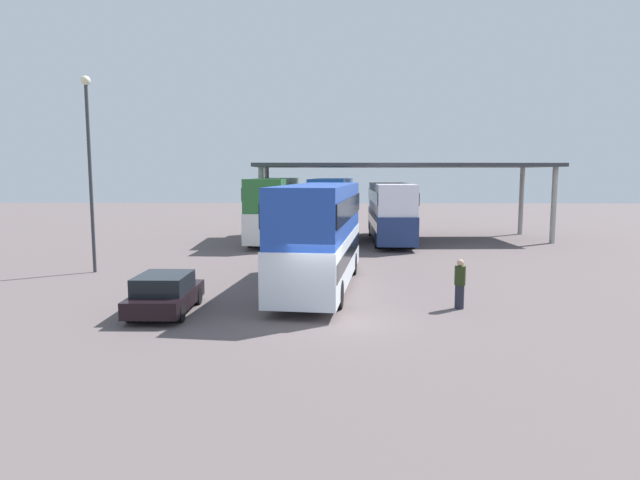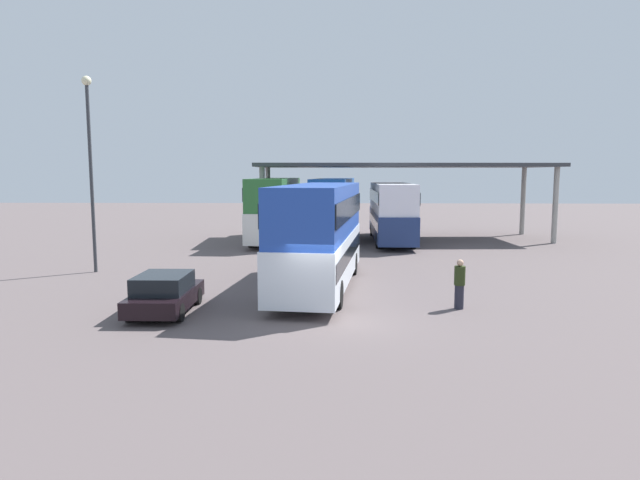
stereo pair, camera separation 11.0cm
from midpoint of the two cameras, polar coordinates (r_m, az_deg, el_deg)
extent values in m
plane|color=#5C5151|center=(18.03, 0.80, -8.20)|extent=(140.00, 140.00, 0.00)
cube|color=silver|center=(22.52, 0.14, -1.80)|extent=(3.70, 10.91, 1.87)
cube|color=#2044A4|center=(22.31, 0.14, 3.16)|extent=(3.60, 10.68, 2.03)
cube|color=black|center=(22.49, 0.14, -1.24)|extent=(3.69, 10.49, 0.64)
cube|color=black|center=(22.30, 0.14, 3.42)|extent=(3.69, 10.49, 0.81)
cube|color=black|center=(27.69, 1.67, 0.42)|extent=(2.10, 0.34, 1.12)
cube|color=orange|center=(27.60, 1.68, 2.27)|extent=(1.73, 0.28, 0.36)
cylinder|color=black|center=(26.05, -1.27, -2.37)|extent=(0.39, 1.03, 1.00)
cylinder|color=black|center=(25.78, 3.63, -2.48)|extent=(0.39, 1.03, 1.00)
cylinder|color=black|center=(19.65, -4.46, -5.44)|extent=(0.39, 1.03, 1.00)
cylinder|color=black|center=(19.30, 2.05, -5.66)|extent=(0.39, 1.03, 1.00)
cube|color=black|center=(19.48, -15.57, -5.81)|extent=(1.81, 3.91, 0.55)
cube|color=black|center=(19.18, -15.78, -4.29)|extent=(1.65, 2.16, 0.58)
cylinder|color=black|center=(20.88, -16.74, -5.55)|extent=(0.21, 0.60, 0.60)
cylinder|color=black|center=(20.45, -12.41, -5.67)|extent=(0.21, 0.60, 0.60)
cylinder|color=black|center=(18.66, -19.00, -7.11)|extent=(0.21, 0.60, 0.60)
cylinder|color=black|center=(18.18, -14.17, -7.31)|extent=(0.21, 0.60, 0.60)
cube|color=silver|center=(38.39, -4.56, 1.83)|extent=(2.86, 10.83, 1.93)
cube|color=#2B6930|center=(38.26, -4.59, 4.83)|extent=(2.78, 10.61, 2.09)
cube|color=black|center=(38.37, -4.56, 2.17)|extent=(2.88, 10.40, 0.66)
cube|color=black|center=(38.26, -4.59, 4.98)|extent=(2.88, 10.40, 0.83)
cube|color=black|center=(43.62, -3.56, 2.83)|extent=(2.07, 0.18, 1.16)
cube|color=orange|center=(43.56, -3.56, 4.04)|extent=(1.71, 0.15, 0.36)
cylinder|color=black|center=(41.91, -5.38, 1.13)|extent=(0.32, 1.01, 1.00)
cylinder|color=black|center=(41.62, -2.39, 1.12)|extent=(0.32, 1.01, 1.00)
cylinder|color=black|center=(35.39, -7.08, 0.05)|extent=(0.32, 1.01, 1.00)
cylinder|color=black|center=(35.04, -3.55, 0.02)|extent=(0.32, 1.01, 1.00)
cube|color=silver|center=(40.40, 1.50, 2.09)|extent=(3.42, 11.40, 1.91)
cube|color=#144497|center=(40.28, 1.51, 4.91)|extent=(3.33, 11.17, 2.07)
cube|color=black|center=(40.38, 1.51, 2.41)|extent=(3.42, 10.96, 0.65)
cube|color=black|center=(40.27, 1.51, 5.05)|extent=(3.42, 10.96, 0.83)
cube|color=black|center=(45.90, 2.12, 3.02)|extent=(2.08, 0.28, 1.14)
cube|color=orange|center=(45.84, 2.12, 4.17)|extent=(1.71, 0.23, 0.36)
cylinder|color=black|center=(44.02, 0.47, 1.44)|extent=(0.37, 1.02, 1.00)
cylinder|color=black|center=(43.85, 3.34, 1.41)|extent=(0.37, 1.02, 1.00)
cylinder|color=black|center=(37.15, -0.66, 0.42)|extent=(0.37, 1.02, 1.00)
cylinder|color=black|center=(36.94, 2.73, 0.38)|extent=(0.37, 1.02, 1.00)
cube|color=navy|center=(38.21, 7.46, 1.65)|extent=(2.63, 11.11, 1.77)
cube|color=white|center=(38.08, 7.50, 4.41)|extent=(2.56, 10.88, 1.91)
cube|color=black|center=(38.19, 7.47, 1.97)|extent=(2.66, 10.67, 0.60)
cube|color=black|center=(38.08, 7.51, 4.55)|extent=(2.66, 10.67, 0.77)
cube|color=black|center=(43.63, 6.84, 2.66)|extent=(2.08, 0.13, 1.06)
cube|color=orange|center=(43.57, 6.86, 3.77)|extent=(1.72, 0.11, 0.36)
cylinder|color=black|center=(41.60, 5.52, 1.09)|extent=(0.30, 1.00, 1.00)
cylinder|color=black|center=(41.78, 8.55, 1.07)|extent=(0.30, 1.00, 1.00)
cylinder|color=black|center=(34.80, 6.12, -0.06)|extent=(0.30, 1.00, 1.00)
cylinder|color=black|center=(35.01, 9.73, -0.08)|extent=(0.30, 1.00, 1.00)
cube|color=#33353A|center=(39.91, 8.71, 7.65)|extent=(21.17, 7.81, 0.25)
cylinder|color=#9E9B93|center=(45.35, 20.35, 3.79)|extent=(0.36, 0.36, 5.14)
cylinder|color=#9E9B93|center=(40.26, 23.27, 3.32)|extent=(0.36, 0.36, 5.14)
cylinder|color=#9E9B93|center=(42.21, -5.32, 3.99)|extent=(0.36, 0.36, 5.14)
cylinder|color=#9E9B93|center=(36.69, -5.90, 3.55)|extent=(0.36, 0.36, 5.14)
cylinder|color=#33353A|center=(28.15, -22.50, 5.77)|extent=(0.16, 0.16, 8.79)
sphere|color=beige|center=(28.46, -22.94, 14.96)|extent=(0.44, 0.44, 0.44)
cylinder|color=#262633|center=(19.88, 14.37, -5.73)|extent=(0.32, 0.32, 0.84)
cylinder|color=#273316|center=(19.73, 14.43, -3.60)|extent=(0.38, 0.38, 0.67)
sphere|color=tan|center=(19.66, 14.47, -2.30)|extent=(0.23, 0.23, 0.23)
camera|label=1|loc=(0.05, -89.86, 0.02)|focal=30.89mm
camera|label=2|loc=(0.05, 90.14, -0.02)|focal=30.89mm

